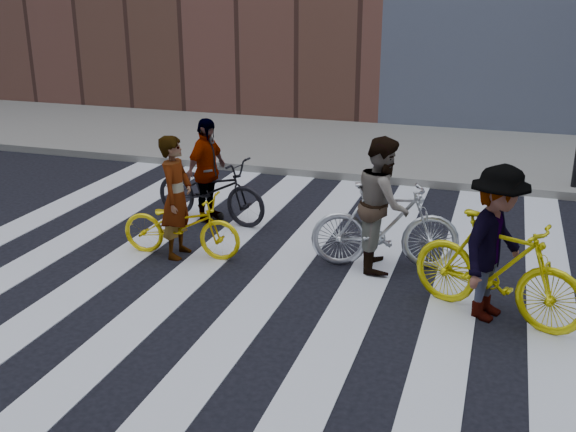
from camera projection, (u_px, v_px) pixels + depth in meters
The scene contains 11 objects.
ground at pixel (226, 284), 8.42m from camera, with size 100.00×100.00×0.00m, color black.
sidewalk_far at pixel (357, 147), 15.13m from camera, with size 100.00×5.00×0.15m, color slate.
zebra_crosswalk at pixel (226, 284), 8.42m from camera, with size 8.25×10.00×0.01m.
bike_yellow_left at pixel (181, 225), 9.16m from camera, with size 0.59×1.69×0.89m, color yellow.
bike_silver_mid at pixel (385, 226), 8.75m from camera, with size 0.54×1.92×1.16m, color silver.
bike_yellow_right at pixel (497, 268), 7.40m from camera, with size 0.56×1.99×1.20m, color yellow.
bike_dark_rear at pixel (210, 190), 10.51m from camera, with size 0.68×1.96×1.03m, color black.
rider_left at pixel (176, 197), 9.05m from camera, with size 0.61×0.40×1.68m, color slate.
rider_mid at pixel (382, 204), 8.67m from camera, with size 0.85×0.66×1.76m, color slate.
rider_right at pixel (495, 244), 7.33m from camera, with size 1.14×0.65×1.76m, color slate.
rider_rear at pixel (207, 171), 10.43m from camera, with size 0.96×0.40×1.63m, color slate.
Camera 1 is at (3.11, -7.06, 3.56)m, focal length 42.00 mm.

